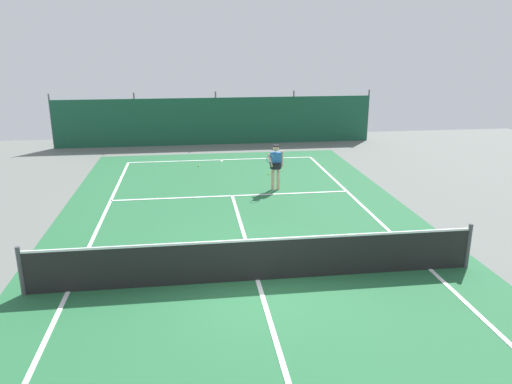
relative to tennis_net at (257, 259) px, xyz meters
The scene contains 8 objects.
ground_plane 0.51m from the tennis_net, ahead, with size 36.00×36.00×0.00m, color slate.
court_surface 0.51m from the tennis_net, ahead, with size 11.02×26.60×0.01m.
tennis_net is the anchor object (origin of this frame).
back_fence 16.02m from the tennis_net, 90.00° to the left, with size 16.30×0.98×2.70m.
tennis_player 7.17m from the tennis_net, 76.94° to the left, with size 0.69×0.77×1.64m.
tennis_ball_near_player 9.26m from the tennis_net, 79.30° to the left, with size 0.07×0.07×0.07m, color #CCDB33.
tennis_ball_midcourt 8.00m from the tennis_net, 77.69° to the left, with size 0.07×0.07×0.07m, color #CCDB33.
tennis_ball_by_sideline 10.89m from the tennis_net, 95.52° to the left, with size 0.07×0.07×0.07m, color #CCDB33.
Camera 1 is at (-1.40, -10.07, 5.17)m, focal length 34.98 mm.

